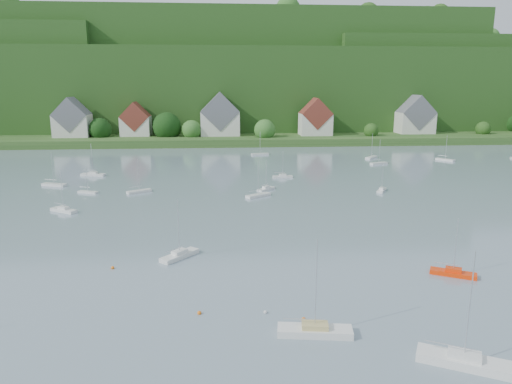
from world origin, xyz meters
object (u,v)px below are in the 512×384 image
near_sailboat_5 (453,272)px  near_sailboat_4 (464,360)px  near_sailboat_2 (315,330)px  near_sailboat_3 (180,255)px

near_sailboat_5 → near_sailboat_4: bearing=-85.8°
near_sailboat_2 → near_sailboat_5: bearing=40.7°
near_sailboat_4 → near_sailboat_5: 21.26m
near_sailboat_3 → near_sailboat_4: 39.25m
near_sailboat_3 → near_sailboat_4: bearing=-95.6°
near_sailboat_2 → near_sailboat_3: bearing=131.8°
near_sailboat_3 → near_sailboat_2: bearing=-105.2°
near_sailboat_3 → near_sailboat_4: size_ratio=0.80×
near_sailboat_3 → near_sailboat_5: bearing=-63.3°
near_sailboat_4 → near_sailboat_5: (8.78, 19.36, -0.09)m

